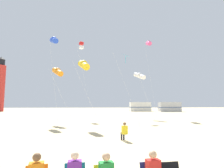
% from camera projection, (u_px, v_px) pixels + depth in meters
% --- Properties ---
extents(ground, '(200.00, 200.00, 0.00)m').
position_uv_depth(ground, '(97.00, 167.00, 6.69)').
color(ground, '#D3BC8C').
extents(kite_flyer_standing, '(0.41, 0.55, 1.16)m').
position_uv_depth(kite_flyer_standing, '(124.00, 131.00, 11.46)').
color(kite_flyer_standing, yellow).
rests_on(kite_flyer_standing, ground).
extents(kite_tube_gold, '(2.82, 3.16, 7.08)m').
position_uv_depth(kite_tube_gold, '(84.00, 65.00, 18.94)').
color(kite_tube_gold, silver).
rests_on(kite_tube_gold, ground).
extents(kite_tube_rainbow, '(1.81, 2.56, 13.79)m').
position_uv_depth(kite_tube_rainbow, '(149.00, 43.00, 32.31)').
color(kite_tube_rainbow, silver).
rests_on(kite_tube_rainbow, ground).
extents(kite_tube_white, '(2.86, 3.30, 7.60)m').
position_uv_depth(kite_tube_white, '(140.00, 76.00, 29.58)').
color(kite_tube_white, silver).
rests_on(kite_tube_white, ground).
extents(kite_tube_blue, '(1.76, 2.56, 11.45)m').
position_uv_depth(kite_tube_blue, '(54.00, 40.00, 24.08)').
color(kite_tube_blue, silver).
rests_on(kite_tube_blue, ground).
extents(kite_tube_orange, '(3.22, 3.52, 7.09)m').
position_uv_depth(kite_tube_orange, '(58.00, 72.00, 22.96)').
color(kite_tube_orange, silver).
rests_on(kite_tube_orange, ground).
extents(kite_box_scarlet, '(2.91, 2.60, 12.78)m').
position_uv_depth(kite_box_scarlet, '(81.00, 46.00, 30.81)').
color(kite_box_scarlet, silver).
rests_on(kite_box_scarlet, ground).
extents(kite_diamond_cyan, '(3.36, 2.62, 9.69)m').
position_uv_depth(kite_diamond_cyan, '(126.00, 58.00, 26.69)').
color(kite_diamond_cyan, silver).
rests_on(kite_diamond_cyan, ground).
extents(lighthouse_distant, '(2.80, 2.80, 16.80)m').
position_uv_depth(lighthouse_distant, '(0.00, 85.00, 54.81)').
color(lighthouse_distant, red).
rests_on(lighthouse_distant, ground).
extents(rv_van_white, '(6.46, 2.39, 2.80)m').
position_uv_depth(rv_van_white, '(140.00, 107.00, 55.94)').
color(rv_van_white, white).
rests_on(rv_van_white, ground).
extents(rv_van_silver, '(6.45, 2.37, 2.80)m').
position_uv_depth(rv_van_silver, '(170.00, 107.00, 53.69)').
color(rv_van_silver, '#B7BABF').
rests_on(rv_van_silver, ground).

